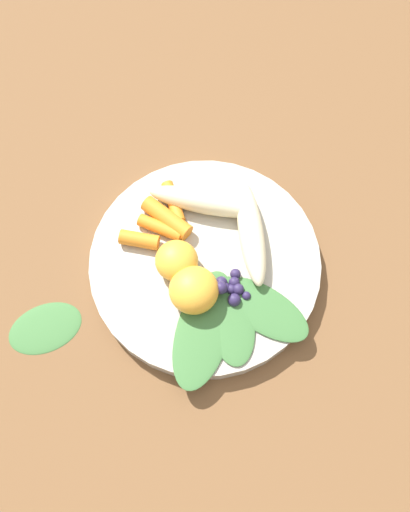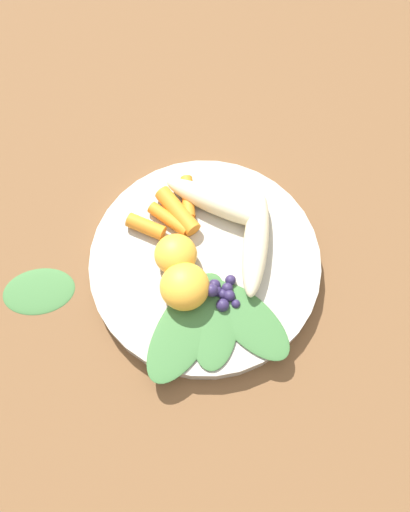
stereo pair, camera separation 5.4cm
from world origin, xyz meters
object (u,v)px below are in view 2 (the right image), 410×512
banana_peeled_left (217,203)px  kale_leaf_stray (38,291)px  orange_segment_near (182,285)px  bowl (205,263)px  banana_peeled_right (256,243)px

banana_peeled_left → kale_leaf_stray: banana_peeled_left is taller
banana_peeled_left → orange_segment_near: size_ratio=2.42×
bowl → orange_segment_near: size_ratio=4.91×
kale_leaf_stray → orange_segment_near: bearing=169.5°
bowl → kale_leaf_stray: (0.12, -0.15, -0.01)m
bowl → orange_segment_near: bearing=-3.9°
bowl → banana_peeled_right: (-0.04, 0.04, 0.03)m
banana_peeled_right → bowl: bearing=111.5°
kale_leaf_stray → banana_peeled_left: bearing=-162.9°
bowl → banana_peeled_left: bearing=-163.1°
banana_peeled_left → banana_peeled_right: (0.02, 0.06, 0.00)m
banana_peeled_left → kale_leaf_stray: size_ratio=1.57×
orange_segment_near → kale_leaf_stray: size_ratio=0.65×
banana_peeled_left → banana_peeled_right: size_ratio=1.00×
banana_peeled_left → banana_peeled_right: bearing=156.5°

